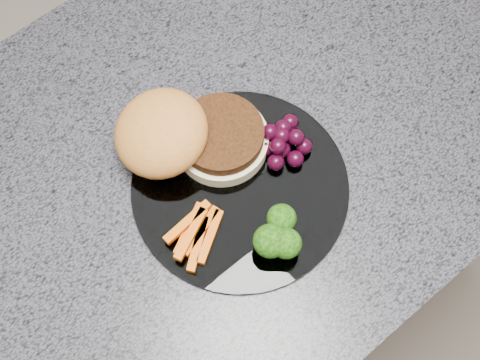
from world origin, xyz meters
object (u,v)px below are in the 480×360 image
at_px(island_cabinet, 199,274).
at_px(plate, 240,187).
at_px(burger, 183,137).
at_px(grape_bunch, 284,141).

relative_size(island_cabinet, plate, 4.62).
distance_m(island_cabinet, burger, 0.50).
xyz_separation_m(plate, burger, (-0.02, 0.08, 0.03)).
height_order(island_cabinet, grape_bunch, grape_bunch).
height_order(plate, burger, burger).
bearing_deg(island_cabinet, plate, -51.44).
bearing_deg(grape_bunch, burger, 140.20).
relative_size(island_cabinet, grape_bunch, 17.44).
bearing_deg(grape_bunch, plate, -174.67).
xyz_separation_m(island_cabinet, grape_bunch, (0.12, -0.05, 0.49)).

